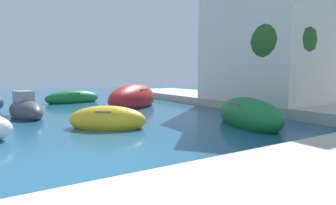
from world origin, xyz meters
The scene contains 9 objects.
ground centered at (0.00, 0.00, 0.00)m, with size 80.00×80.00×0.00m, color #1E5170.
quay_promenade centered at (4.32, -0.37, 0.25)m, with size 44.00×32.00×0.50m.
moored_boat_2 centered at (5.80, 10.28, 0.53)m, with size 5.23×4.85×1.90m.
moored_boat_5 centered at (2.12, 4.27, 0.32)m, with size 3.21×2.80×1.14m.
moored_boat_6 centered at (2.98, 15.05, 0.34)m, with size 4.05×1.75×1.22m.
moored_boat_7 centered at (-0.47, 8.93, 0.38)m, with size 1.92×3.46×1.53m.
moored_boat_9 centered at (7.32, 1.92, 0.41)m, with size 2.81×4.48×1.48m.
waterfront_building_main centered at (13.00, 5.49, 4.94)m, with size 6.30×7.39×8.76m.
quayside_tree centered at (11.49, 3.56, 3.78)m, with size 3.38×3.38×4.98m.
Camera 1 is at (-1.17, -5.91, 2.07)m, focal length 28.96 mm.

